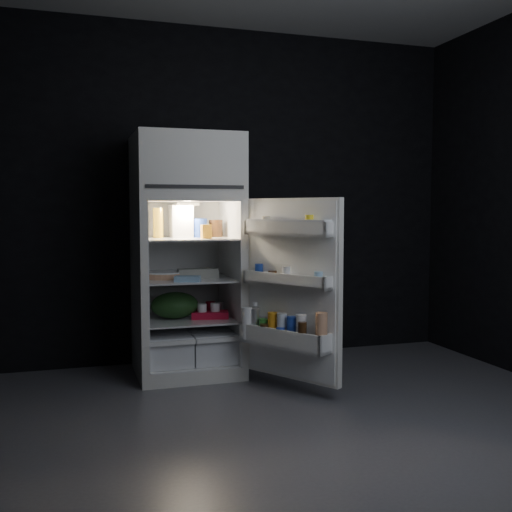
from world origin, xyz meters
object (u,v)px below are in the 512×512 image
object	(u,v)px
egg_carton	(198,273)
yogurt_tray	(210,315)
refrigerator	(186,247)
milk_jug	(181,221)
fridge_door	(290,293)

from	to	relation	value
egg_carton	yogurt_tray	world-z (taller)	egg_carton
yogurt_tray	refrigerator	bearing A→B (deg)	158.54
milk_jug	refrigerator	bearing A→B (deg)	-55.60
refrigerator	milk_jug	world-z (taller)	refrigerator
milk_jug	fridge_door	bearing A→B (deg)	-53.54
egg_carton	milk_jug	bearing A→B (deg)	136.81
fridge_door	egg_carton	world-z (taller)	fridge_door
yogurt_tray	egg_carton	bearing A→B (deg)	170.11
milk_jug	egg_carton	bearing A→B (deg)	-48.70
refrigerator	egg_carton	distance (m)	0.22
milk_jug	yogurt_tray	xyz separation A→B (m)	(0.19, -0.14, -0.69)
egg_carton	refrigerator	bearing A→B (deg)	140.16
refrigerator	milk_jug	size ratio (longest dim) A/B	7.42
fridge_door	egg_carton	size ratio (longest dim) A/B	4.09
refrigerator	fridge_door	bearing A→B (deg)	-50.70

